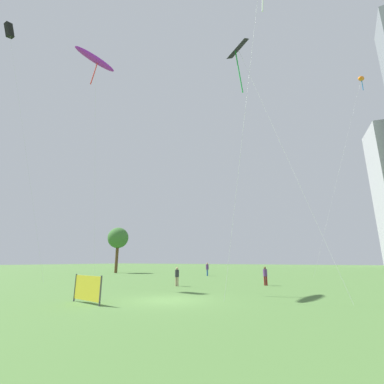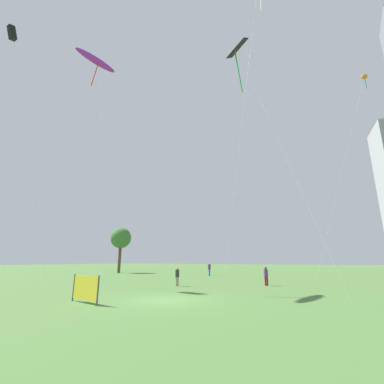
{
  "view_description": "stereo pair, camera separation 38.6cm",
  "coord_description": "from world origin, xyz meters",
  "px_view_note": "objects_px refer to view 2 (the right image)",
  "views": [
    {
      "loc": [
        8.95,
        -12.8,
        2.11
      ],
      "look_at": [
        -2.35,
        6.58,
        7.91
      ],
      "focal_mm": 24.87,
      "sensor_mm": 36.0,
      "label": 1
    },
    {
      "loc": [
        9.28,
        -12.6,
        2.11
      ],
      "look_at": [
        -2.35,
        6.58,
        7.91
      ],
      "focal_mm": 24.87,
      "sensor_mm": 36.0,
      "label": 2
    }
  ],
  "objects_px": {
    "kite_flying_0": "(12,33)",
    "kite_flying_3": "(96,61)",
    "person_standing_0": "(177,275)",
    "person_standing_1": "(266,275)",
    "park_tree_0": "(121,238)",
    "kite_flying_6": "(237,51)",
    "event_banner": "(85,288)",
    "kite_flying_1": "(364,77)",
    "person_standing_2": "(209,268)"
  },
  "relations": [
    {
      "from": "kite_flying_6",
      "to": "kite_flying_0",
      "type": "bearing_deg",
      "value": -167.08
    },
    {
      "from": "kite_flying_6",
      "to": "person_standing_1",
      "type": "bearing_deg",
      "value": 95.22
    },
    {
      "from": "person_standing_0",
      "to": "kite_flying_3",
      "type": "bearing_deg",
      "value": -154.51
    },
    {
      "from": "kite_flying_3",
      "to": "park_tree_0",
      "type": "height_order",
      "value": "kite_flying_3"
    },
    {
      "from": "person_standing_1",
      "to": "kite_flying_6",
      "type": "relative_size",
      "value": 0.08
    },
    {
      "from": "kite_flying_1",
      "to": "event_banner",
      "type": "bearing_deg",
      "value": -116.67
    },
    {
      "from": "person_standing_1",
      "to": "park_tree_0",
      "type": "relative_size",
      "value": 0.2
    },
    {
      "from": "person_standing_0",
      "to": "event_banner",
      "type": "xyz_separation_m",
      "value": [
        1.23,
        -10.22,
        -0.15
      ]
    },
    {
      "from": "kite_flying_0",
      "to": "event_banner",
      "type": "height_order",
      "value": "kite_flying_0"
    },
    {
      "from": "kite_flying_3",
      "to": "event_banner",
      "type": "relative_size",
      "value": 8.79
    },
    {
      "from": "person_standing_0",
      "to": "kite_flying_1",
      "type": "xyz_separation_m",
      "value": [
        17.83,
        22.84,
        27.87
      ]
    },
    {
      "from": "person_standing_0",
      "to": "kite_flying_1",
      "type": "bearing_deg",
      "value": 39.36
    },
    {
      "from": "person_standing_0",
      "to": "kite_flying_6",
      "type": "xyz_separation_m",
      "value": [
        6.92,
        -1.45,
        18.7
      ]
    },
    {
      "from": "kite_flying_0",
      "to": "kite_flying_1",
      "type": "distance_m",
      "value": 49.46
    },
    {
      "from": "person_standing_0",
      "to": "person_standing_1",
      "type": "relative_size",
      "value": 0.97
    },
    {
      "from": "kite_flying_6",
      "to": "event_banner",
      "type": "height_order",
      "value": "kite_flying_6"
    },
    {
      "from": "event_banner",
      "to": "park_tree_0",
      "type": "bearing_deg",
      "value": 133.45
    },
    {
      "from": "kite_flying_1",
      "to": "kite_flying_3",
      "type": "height_order",
      "value": "kite_flying_1"
    },
    {
      "from": "person_standing_0",
      "to": "event_banner",
      "type": "height_order",
      "value": "person_standing_0"
    },
    {
      "from": "kite_flying_0",
      "to": "park_tree_0",
      "type": "xyz_separation_m",
      "value": [
        -1.99,
        23.12,
        -24.5
      ]
    },
    {
      "from": "event_banner",
      "to": "kite_flying_3",
      "type": "bearing_deg",
      "value": 148.3
    },
    {
      "from": "person_standing_0",
      "to": "park_tree_0",
      "type": "height_order",
      "value": "park_tree_0"
    },
    {
      "from": "kite_flying_1",
      "to": "event_banner",
      "type": "xyz_separation_m",
      "value": [
        -16.6,
        -33.05,
        -28.02
      ]
    },
    {
      "from": "kite_flying_6",
      "to": "kite_flying_3",
      "type": "bearing_deg",
      "value": -164.3
    },
    {
      "from": "person_standing_0",
      "to": "person_standing_1",
      "type": "xyz_separation_m",
      "value": [
        6.39,
        4.43,
        0.02
      ]
    },
    {
      "from": "kite_flying_0",
      "to": "kite_flying_3",
      "type": "height_order",
      "value": "kite_flying_0"
    },
    {
      "from": "person_standing_0",
      "to": "person_standing_1",
      "type": "distance_m",
      "value": 7.77
    },
    {
      "from": "person_standing_2",
      "to": "park_tree_0",
      "type": "height_order",
      "value": "park_tree_0"
    },
    {
      "from": "person_standing_1",
      "to": "kite_flying_0",
      "type": "xyz_separation_m",
      "value": [
        -27.31,
        -12.28,
        29.59
      ]
    },
    {
      "from": "kite_flying_0",
      "to": "kite_flying_6",
      "type": "bearing_deg",
      "value": 12.92
    },
    {
      "from": "kite_flying_3",
      "to": "event_banner",
      "type": "xyz_separation_m",
      "value": [
        7.97,
        -4.92,
        -21.06
      ]
    },
    {
      "from": "kite_flying_1",
      "to": "park_tree_0",
      "type": "distance_m",
      "value": 47.28
    },
    {
      "from": "person_standing_2",
      "to": "event_banner",
      "type": "height_order",
      "value": "person_standing_2"
    },
    {
      "from": "person_standing_2",
      "to": "park_tree_0",
      "type": "bearing_deg",
      "value": -129.33
    },
    {
      "from": "person_standing_1",
      "to": "kite_flying_1",
      "type": "xyz_separation_m",
      "value": [
        11.44,
        18.41,
        27.84
      ]
    },
    {
      "from": "kite_flying_1",
      "to": "kite_flying_6",
      "type": "bearing_deg",
      "value": -114.17
    },
    {
      "from": "person_standing_1",
      "to": "kite_flying_1",
      "type": "distance_m",
      "value": 35.28
    },
    {
      "from": "person_standing_2",
      "to": "kite_flying_0",
      "type": "height_order",
      "value": "kite_flying_0"
    },
    {
      "from": "person_standing_0",
      "to": "kite_flying_6",
      "type": "relative_size",
      "value": 0.07
    },
    {
      "from": "person_standing_1",
      "to": "event_banner",
      "type": "xyz_separation_m",
      "value": [
        -5.16,
        -14.65,
        -0.18
      ]
    },
    {
      "from": "person_standing_0",
      "to": "kite_flying_0",
      "type": "relative_size",
      "value": 0.05
    },
    {
      "from": "person_standing_1",
      "to": "kite_flying_6",
      "type": "distance_m",
      "value": 19.59
    },
    {
      "from": "person_standing_1",
      "to": "park_tree_0",
      "type": "xyz_separation_m",
      "value": [
        -29.31,
        10.84,
        5.09
      ]
    },
    {
      "from": "person_standing_1",
      "to": "kite_flying_0",
      "type": "height_order",
      "value": "kite_flying_0"
    },
    {
      "from": "person_standing_2",
      "to": "park_tree_0",
      "type": "relative_size",
      "value": 0.23
    },
    {
      "from": "kite_flying_0",
      "to": "kite_flying_3",
      "type": "relative_size",
      "value": 1.42
    },
    {
      "from": "person_standing_0",
      "to": "park_tree_0",
      "type": "xyz_separation_m",
      "value": [
        -22.92,
        15.28,
        5.11
      ]
    },
    {
      "from": "kite_flying_1",
      "to": "park_tree_0",
      "type": "height_order",
      "value": "kite_flying_1"
    },
    {
      "from": "kite_flying_1",
      "to": "kite_flying_6",
      "type": "height_order",
      "value": "kite_flying_1"
    },
    {
      "from": "person_standing_1",
      "to": "kite_flying_6",
      "type": "xyz_separation_m",
      "value": [
        0.54,
        -5.89,
        18.67
      ]
    }
  ]
}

